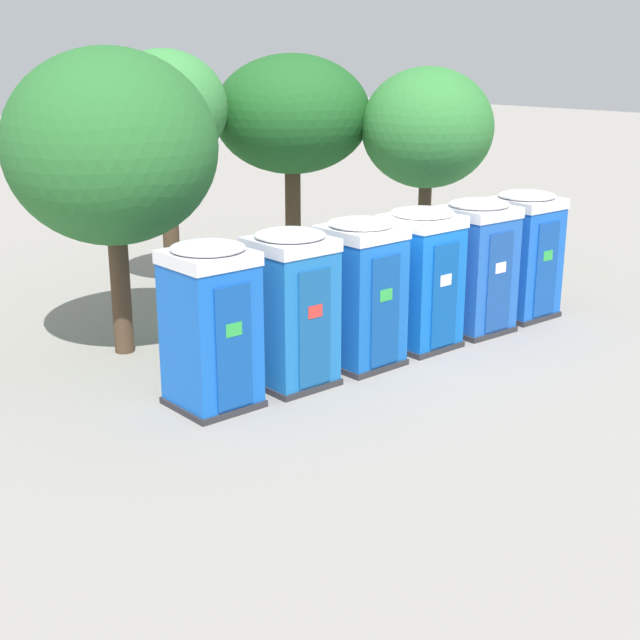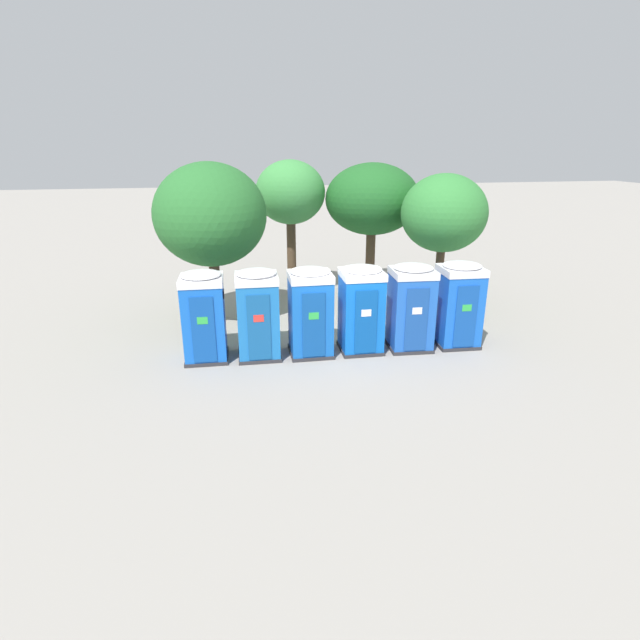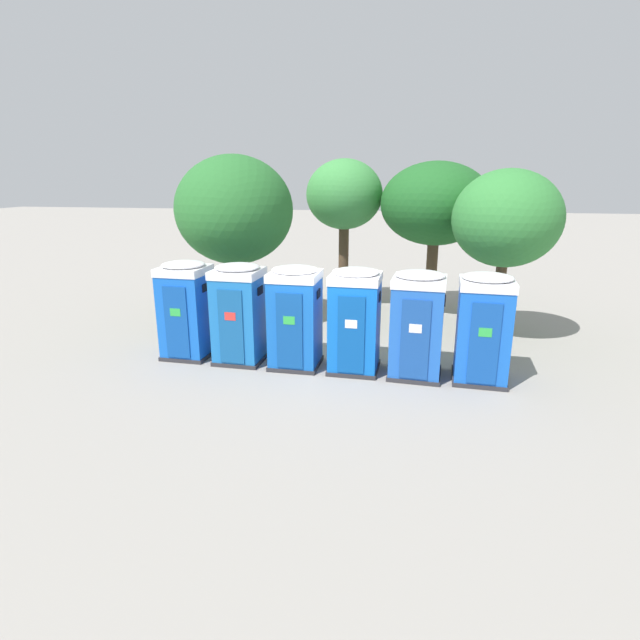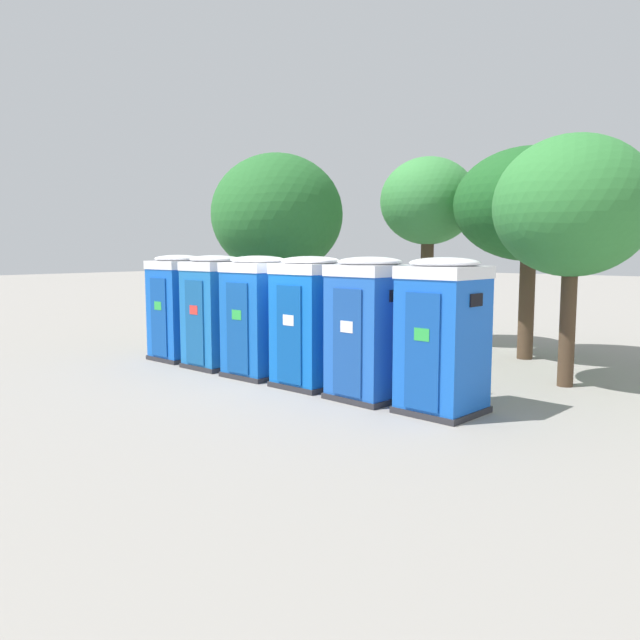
{
  "view_description": "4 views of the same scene",
  "coord_description": "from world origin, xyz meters",
  "px_view_note": "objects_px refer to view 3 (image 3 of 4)",
  "views": [
    {
      "loc": [
        -11.0,
        -10.48,
        5.22
      ],
      "look_at": [
        -1.61,
        -0.2,
        0.95
      ],
      "focal_mm": 50.0,
      "sensor_mm": 36.0,
      "label": 1
    },
    {
      "loc": [
        -3.01,
        -13.46,
        5.78
      ],
      "look_at": [
        -0.47,
        -0.25,
        1.0
      ],
      "focal_mm": 28.0,
      "sensor_mm": 36.0,
      "label": 2
    },
    {
      "loc": [
        2.01,
        -11.79,
        4.59
      ],
      "look_at": [
        -0.13,
        -0.27,
        1.22
      ],
      "focal_mm": 28.0,
      "sensor_mm": 36.0,
      "label": 3
    },
    {
      "loc": [
        8.67,
        -9.31,
        2.65
      ],
      "look_at": [
        0.99,
        -0.32,
        1.33
      ],
      "focal_mm": 35.0,
      "sensor_mm": 36.0,
      "label": 4
    }
  ],
  "objects_px": {
    "street_tree_0": "(344,196)",
    "street_tree_1": "(507,219)",
    "portapotty_0": "(187,309)",
    "portapotty_4": "(417,324)",
    "street_tree_3": "(234,211)",
    "portapotty_1": "(239,313)",
    "portapotty_3": "(355,320)",
    "portapotty_5": "(483,328)",
    "street_tree_2": "(436,204)",
    "portapotty_2": "(295,317)"
  },
  "relations": [
    {
      "from": "portapotty_0",
      "to": "portapotty_4",
      "type": "relative_size",
      "value": 1.0
    },
    {
      "from": "portapotty_2",
      "to": "street_tree_3",
      "type": "distance_m",
      "value": 4.83
    },
    {
      "from": "portapotty_0",
      "to": "street_tree_1",
      "type": "height_order",
      "value": "street_tree_1"
    },
    {
      "from": "portapotty_5",
      "to": "street_tree_3",
      "type": "relative_size",
      "value": 0.48
    },
    {
      "from": "street_tree_1",
      "to": "street_tree_2",
      "type": "bearing_deg",
      "value": 126.4
    },
    {
      "from": "portapotty_1",
      "to": "portapotty_5",
      "type": "xyz_separation_m",
      "value": [
        5.91,
        -0.22,
        -0.0
      ]
    },
    {
      "from": "portapotty_5",
      "to": "street_tree_0",
      "type": "xyz_separation_m",
      "value": [
        -4.11,
        6.37,
        2.67
      ]
    },
    {
      "from": "portapotty_2",
      "to": "street_tree_2",
      "type": "bearing_deg",
      "value": 59.09
    },
    {
      "from": "portapotty_1",
      "to": "portapotty_3",
      "type": "distance_m",
      "value": 2.96
    },
    {
      "from": "portapotty_2",
      "to": "street_tree_2",
      "type": "relative_size",
      "value": 0.5
    },
    {
      "from": "street_tree_0",
      "to": "street_tree_3",
      "type": "relative_size",
      "value": 0.99
    },
    {
      "from": "portapotty_0",
      "to": "street_tree_0",
      "type": "distance_m",
      "value": 7.38
    },
    {
      "from": "portapotty_4",
      "to": "street_tree_3",
      "type": "bearing_deg",
      "value": 148.64
    },
    {
      "from": "portapotty_4",
      "to": "portapotty_5",
      "type": "xyz_separation_m",
      "value": [
        1.48,
        -0.02,
        0.0
      ]
    },
    {
      "from": "portapotty_0",
      "to": "portapotty_4",
      "type": "xyz_separation_m",
      "value": [
        5.91,
        -0.31,
        -0.0
      ]
    },
    {
      "from": "portapotty_0",
      "to": "portapotty_3",
      "type": "xyz_separation_m",
      "value": [
        4.43,
        -0.22,
        -0.0
      ]
    },
    {
      "from": "portapotty_0",
      "to": "portapotty_2",
      "type": "distance_m",
      "value": 2.96
    },
    {
      "from": "street_tree_0",
      "to": "street_tree_1",
      "type": "xyz_separation_m",
      "value": [
        4.96,
        -3.02,
        -0.49
      ]
    },
    {
      "from": "portapotty_2",
      "to": "portapotty_5",
      "type": "height_order",
      "value": "same"
    },
    {
      "from": "street_tree_2",
      "to": "street_tree_0",
      "type": "bearing_deg",
      "value": 170.67
    },
    {
      "from": "portapotty_1",
      "to": "street_tree_2",
      "type": "distance_m",
      "value": 7.87
    },
    {
      "from": "portapotty_0",
      "to": "street_tree_3",
      "type": "relative_size",
      "value": 0.48
    },
    {
      "from": "portapotty_4",
      "to": "street_tree_3",
      "type": "height_order",
      "value": "street_tree_3"
    },
    {
      "from": "street_tree_1",
      "to": "portapotty_3",
      "type": "bearing_deg",
      "value": -139.46
    },
    {
      "from": "portapotty_0",
      "to": "portapotty_2",
      "type": "relative_size",
      "value": 1.0
    },
    {
      "from": "portapotty_3",
      "to": "portapotty_5",
      "type": "height_order",
      "value": "same"
    },
    {
      "from": "portapotty_1",
      "to": "street_tree_2",
      "type": "bearing_deg",
      "value": 49.01
    },
    {
      "from": "portapotty_2",
      "to": "street_tree_2",
      "type": "distance_m",
      "value": 7.11
    },
    {
      "from": "street_tree_2",
      "to": "portapotty_4",
      "type": "bearing_deg",
      "value": -94.62
    },
    {
      "from": "portapotty_2",
      "to": "street_tree_1",
      "type": "distance_m",
      "value": 6.56
    },
    {
      "from": "portapotty_5",
      "to": "street_tree_0",
      "type": "bearing_deg",
      "value": 122.85
    },
    {
      "from": "portapotty_1",
      "to": "street_tree_2",
      "type": "xyz_separation_m",
      "value": [
        4.91,
        5.65,
        2.44
      ]
    },
    {
      "from": "street_tree_0",
      "to": "street_tree_2",
      "type": "xyz_separation_m",
      "value": [
        3.11,
        -0.51,
        -0.23
      ]
    },
    {
      "from": "portapotty_4",
      "to": "street_tree_0",
      "type": "relative_size",
      "value": 0.49
    },
    {
      "from": "portapotty_5",
      "to": "street_tree_2",
      "type": "distance_m",
      "value": 6.43
    },
    {
      "from": "portapotty_3",
      "to": "portapotty_1",
      "type": "bearing_deg",
      "value": 177.83
    },
    {
      "from": "portapotty_1",
      "to": "portapotty_2",
      "type": "bearing_deg",
      "value": -3.18
    },
    {
      "from": "portapotty_5",
      "to": "street_tree_3",
      "type": "xyz_separation_m",
      "value": [
        -7.09,
        3.44,
        2.32
      ]
    },
    {
      "from": "portapotty_2",
      "to": "street_tree_1",
      "type": "relative_size",
      "value": 0.53
    },
    {
      "from": "portapotty_0",
      "to": "street_tree_0",
      "type": "relative_size",
      "value": 0.49
    },
    {
      "from": "portapotty_3",
      "to": "portapotty_4",
      "type": "relative_size",
      "value": 1.0
    },
    {
      "from": "portapotty_3",
      "to": "street_tree_1",
      "type": "relative_size",
      "value": 0.53
    },
    {
      "from": "street_tree_2",
      "to": "street_tree_3",
      "type": "distance_m",
      "value": 6.55
    },
    {
      "from": "portapotty_3",
      "to": "portapotty_4",
      "type": "distance_m",
      "value": 1.48
    },
    {
      "from": "portapotty_4",
      "to": "street_tree_2",
      "type": "distance_m",
      "value": 6.35
    },
    {
      "from": "portapotty_0",
      "to": "street_tree_2",
      "type": "relative_size",
      "value": 0.5
    },
    {
      "from": "portapotty_3",
      "to": "street_tree_3",
      "type": "distance_m",
      "value": 5.8
    },
    {
      "from": "street_tree_3",
      "to": "portapotty_0",
      "type": "bearing_deg",
      "value": -95.46
    },
    {
      "from": "portapotty_0",
      "to": "street_tree_2",
      "type": "xyz_separation_m",
      "value": [
        6.38,
        5.54,
        2.44
      ]
    },
    {
      "from": "portapotty_0",
      "to": "portapotty_3",
      "type": "bearing_deg",
      "value": -2.8
    }
  ]
}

